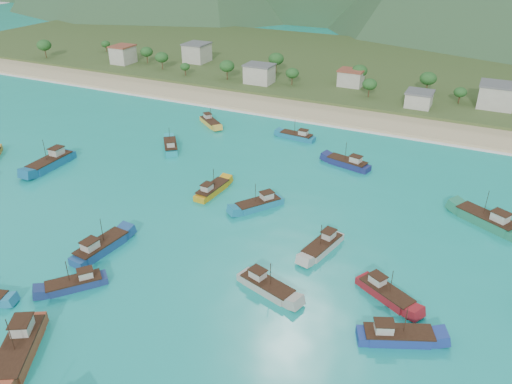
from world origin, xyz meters
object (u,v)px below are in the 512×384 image
at_px(boat_19, 348,163).
at_px(boat_28, 212,190).
at_px(boat_3, 101,248).
at_px(boat_5, 259,205).
at_px(boat_1, 210,123).
at_px(boat_11, 297,137).
at_px(boat_17, 397,336).
at_px(boat_18, 487,221).
at_px(boat_7, 322,246).
at_px(boat_26, 75,284).
at_px(boat_29, 51,163).
at_px(boat_4, 171,147).
at_px(boat_24, 266,287).
at_px(boat_6, 19,350).
at_px(boat_22, 385,293).

height_order(boat_19, boat_28, boat_19).
relative_size(boat_3, boat_5, 1.14).
distance_m(boat_1, boat_11, 26.93).
height_order(boat_17, boat_18, boat_18).
bearing_deg(boat_7, boat_26, 53.00).
height_order(boat_18, boat_29, boat_29).
xyz_separation_m(boat_1, boat_19, (44.44, -10.62, 0.12)).
bearing_deg(boat_4, boat_26, -108.74).
distance_m(boat_18, boat_24, 47.31).
bearing_deg(boat_6, boat_18, -160.73).
bearing_deg(boat_26, boat_1, -35.69).
bearing_deg(boat_11, boat_4, 132.28).
distance_m(boat_22, boat_28, 45.42).
bearing_deg(boat_26, boat_18, -99.46).
bearing_deg(boat_7, boat_4, -14.84).
xyz_separation_m(boat_3, boat_4, (-15.11, 44.04, -0.12)).
relative_size(boat_22, boat_29, 0.77).
relative_size(boat_6, boat_17, 1.20).
distance_m(boat_22, boat_26, 49.05).
bearing_deg(boat_28, boat_29, -169.49).
bearing_deg(boat_24, boat_28, -118.68).
xyz_separation_m(boat_1, boat_17, (66.92, -63.44, 0.10)).
bearing_deg(boat_17, boat_5, -150.52).
xyz_separation_m(boat_19, boat_29, (-64.37, -30.90, 0.24)).
bearing_deg(boat_17, boat_26, -100.96).
bearing_deg(boat_4, boat_17, -70.35).
distance_m(boat_5, boat_29, 53.72).
xyz_separation_m(boat_4, boat_24, (46.07, -41.10, -0.01)).
bearing_deg(boat_1, boat_3, 50.51).
distance_m(boat_5, boat_11, 39.14).
bearing_deg(boat_28, boat_1, 124.59).
xyz_separation_m(boat_6, boat_18, (54.45, 63.09, -0.04)).
bearing_deg(boat_17, boat_1, -156.50).
xyz_separation_m(boat_17, boat_29, (-86.85, 21.92, 0.26)).
xyz_separation_m(boat_6, boat_11, (5.08, 88.68, -0.34)).
xyz_separation_m(boat_11, boat_18, (49.38, -25.59, 0.30)).
xyz_separation_m(boat_1, boat_28, (21.84, -36.57, 0.03)).
bearing_deg(boat_1, boat_4, 37.24).
bearing_deg(boat_1, boat_19, 113.86).
distance_m(boat_1, boat_28, 42.59).
bearing_deg(boat_6, boat_19, -136.20).
xyz_separation_m(boat_3, boat_11, (11.84, 64.90, -0.17)).
relative_size(boat_6, boat_28, 1.29).
xyz_separation_m(boat_7, boat_11, (-23.48, 47.39, -0.04)).
distance_m(boat_4, boat_5, 38.05).
distance_m(boat_26, boat_28, 37.47).
height_order(boat_19, boat_22, boat_19).
bearing_deg(boat_1, boat_24, 74.20).
bearing_deg(boat_4, boat_19, -25.31).
bearing_deg(boat_22, boat_18, -174.24).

